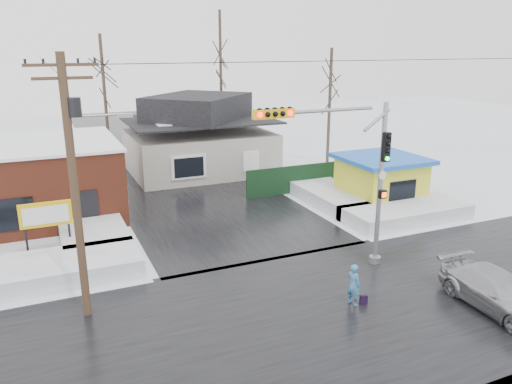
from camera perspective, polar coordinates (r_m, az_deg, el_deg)
name	(u,v)px	position (r m, az deg, el deg)	size (l,w,h in m)	color
ground	(333,314)	(18.45, 8.84, -13.62)	(120.00, 120.00, 0.00)	white
road_ns	(333,314)	(18.44, 8.85, -13.59)	(10.00, 120.00, 0.02)	black
road_ew	(333,314)	(18.44, 8.85, -13.59)	(120.00, 10.00, 0.02)	black
snowbank_nw	(52,270)	(22.13, -22.26, -8.23)	(7.00, 3.00, 0.80)	white
snowbank_ne	(406,212)	(28.44, 16.73, -2.26)	(7.00, 3.00, 0.80)	white
snowbank_nside_w	(90,224)	(26.86, -18.44, -3.51)	(3.00, 8.00, 0.80)	white
snowbank_nside_e	(326,193)	(31.14, 8.01, -0.09)	(3.00, 8.00, 0.80)	white
traffic_signal	(350,166)	(20.36, 10.75, 2.97)	(6.05, 0.68, 7.00)	gray
utility_pole	(75,175)	(17.33, -19.95, 1.87)	(3.15, 0.44, 9.00)	#382619
brick_building	(2,182)	(30.24, -27.05, 1.03)	(12.20, 8.20, 4.12)	brown
marquee_sign	(46,216)	(23.94, -22.89, -2.55)	(2.20, 0.21, 2.55)	black
house	(199,137)	(37.53, -6.56, 6.27)	(10.40, 8.40, 5.76)	#ABA59A
kiosk	(380,180)	(30.66, 14.03, 1.37)	(4.60, 4.60, 2.88)	yellow
fence	(303,178)	(32.42, 5.44, 1.57)	(8.00, 0.12, 1.80)	black
tree_far_left	(102,62)	(39.64, -17.19, 13.97)	(3.00, 3.00, 10.00)	#332821
tree_far_mid	(220,41)	(43.91, -4.12, 16.88)	(3.00, 3.00, 12.00)	#332821
tree_far_right	(331,73)	(39.36, 8.55, 13.33)	(3.00, 3.00, 9.00)	#332821
pedestrian	(354,285)	(18.79, 11.09, -10.39)	(0.58, 0.38, 1.59)	teal
car	(498,292)	(20.18, 25.91, -10.25)	(1.90, 4.68, 1.36)	#A9AAB0
shopping_bag	(364,300)	(19.16, 12.19, -11.99)	(0.28, 0.12, 0.35)	black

